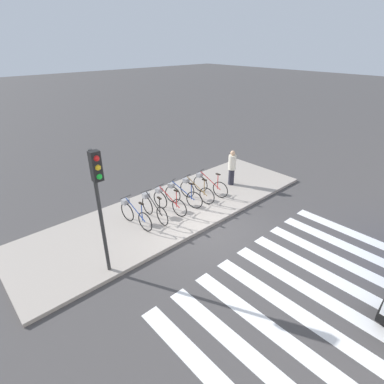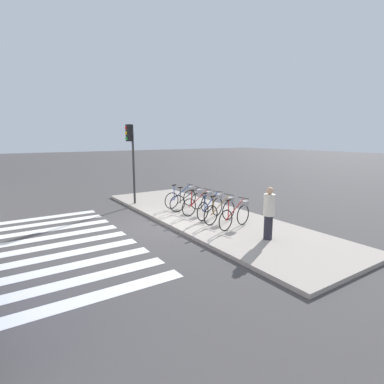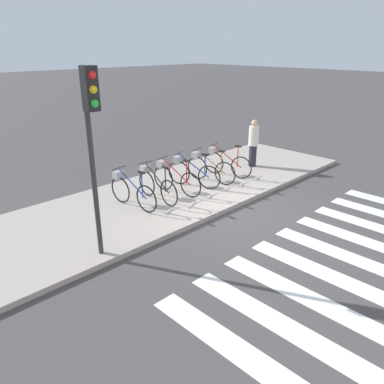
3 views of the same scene
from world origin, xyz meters
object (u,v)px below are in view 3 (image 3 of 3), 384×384
Objects in this scene: parked_bicycle_0 at (131,190)px; traffic_light at (92,126)px; parked_bicycle_3 at (191,172)px; pedestrian at (253,142)px; parked_bicycle_1 at (155,184)px; parked_bicycle_5 at (225,162)px; parked_bicycle_2 at (174,178)px; parked_bicycle_4 at (208,167)px.

parked_bicycle_0 is 0.47× the size of traffic_light.
parked_bicycle_3 is 0.45× the size of traffic_light.
pedestrian is (2.93, -0.06, 0.39)m from parked_bicycle_3.
parked_bicycle_3 is at bearing 3.33° from parked_bicycle_1.
parked_bicycle_3 is 0.97× the size of parked_bicycle_5.
parked_bicycle_5 is (2.19, -0.00, 0.00)m from parked_bicycle_2.
traffic_light is at bearing -167.55° from pedestrian.
parked_bicycle_2 and parked_bicycle_4 have the same top height.
pedestrian reaches higher than parked_bicycle_4.
parked_bicycle_2 is 4.23m from traffic_light.
parked_bicycle_2 is 2.19m from parked_bicycle_5.
parked_bicycle_0 is at bearing 179.15° from pedestrian.
pedestrian is (3.64, -0.01, 0.39)m from parked_bicycle_2.
parked_bicycle_3 is (2.17, -0.01, 0.00)m from parked_bicycle_0.
parked_bicycle_5 is at bearing -0.97° from parked_bicycle_0.
parked_bicycle_3 is at bearing 3.78° from parked_bicycle_2.
parked_bicycle_2 and parked_bicycle_5 have the same top height.
parked_bicycle_2 is 1.04× the size of parked_bicycle_3.
parked_bicycle_0 is 2.17m from parked_bicycle_3.
parked_bicycle_1 is 0.47× the size of traffic_light.
parked_bicycle_0 is at bearing 177.60° from parked_bicycle_2.
parked_bicycle_1 is 2.11m from parked_bicycle_4.
parked_bicycle_3 is 0.68m from parked_bicycle_4.
parked_bicycle_2 is at bearing 2.87° from parked_bicycle_1.
parked_bicycle_0 is at bearing 179.65° from parked_bicycle_3.
parked_bicycle_2 is at bearing 179.77° from pedestrian.
parked_bicycle_0 is 3.64m from parked_bicycle_5.
pedestrian is at bearing 12.45° from traffic_light.
parked_bicycle_5 is 1.04× the size of pedestrian.
parked_bicycle_0 is at bearing 179.03° from parked_bicycle_5.
parked_bicycle_2 is 1.06× the size of pedestrian.
pedestrian is at bearing 0.27° from parked_bicycle_1.
parked_bicycle_0 and parked_bicycle_4 have the same top height.
parked_bicycle_1 is 1.02× the size of parked_bicycle_5.
parked_bicycle_3 and parked_bicycle_5 have the same top height.
parked_bicycle_4 is at bearing -178.91° from parked_bicycle_5.
traffic_light reaches higher than parked_bicycle_2.
parked_bicycle_5 is (3.64, -0.06, 0.00)m from parked_bicycle_0.
parked_bicycle_3 is 4.82m from traffic_light.
pedestrian is (2.24, 0.00, 0.39)m from parked_bicycle_4.
pedestrian is (5.10, -0.08, 0.39)m from parked_bicycle_0.
parked_bicycle_5 is 0.46× the size of traffic_light.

